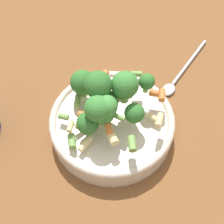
{
  "coord_description": "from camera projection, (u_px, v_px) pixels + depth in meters",
  "views": [
    {
      "loc": [
        -0.01,
        -0.32,
        0.53
      ],
      "look_at": [
        0.0,
        0.0,
        0.06
      ],
      "focal_mm": 50.0,
      "sensor_mm": 36.0,
      "label": 1
    }
  ],
  "objects": [
    {
      "name": "ground_plane",
      "position": [
        112.0,
        130.0,
        0.62
      ],
      "size": [
        3.0,
        3.0,
        0.0
      ],
      "primitive_type": "plane",
      "color": "brown"
    },
    {
      "name": "pasta_salad",
      "position": [
        106.0,
        99.0,
        0.53
      ],
      "size": [
        0.2,
        0.16,
        0.11
      ],
      "color": "#8CB766",
      "rests_on": "bowl"
    },
    {
      "name": "bowl",
      "position": [
        112.0,
        123.0,
        0.59
      ],
      "size": [
        0.24,
        0.24,
        0.05
      ],
      "color": "beige",
      "rests_on": "ground_plane"
    },
    {
      "name": "spoon",
      "position": [
        179.0,
        76.0,
        0.69
      ],
      "size": [
        0.13,
        0.17,
        0.01
      ],
      "rotation": [
        0.0,
        0.0,
        10.37
      ],
      "color": "silver",
      "rests_on": "ground_plane"
    }
  ]
}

